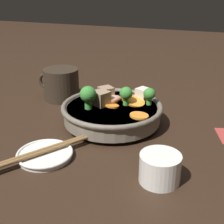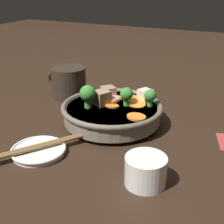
{
  "view_description": "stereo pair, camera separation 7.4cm",
  "coord_description": "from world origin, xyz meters",
  "px_view_note": "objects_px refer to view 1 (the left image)",
  "views": [
    {
      "loc": [
        -0.23,
        0.64,
        0.33
      ],
      "look_at": [
        0.0,
        0.0,
        0.03
      ],
      "focal_mm": 50.0,
      "sensor_mm": 36.0,
      "label": 1
    },
    {
      "loc": [
        -0.3,
        0.61,
        0.33
      ],
      "look_at": [
        0.0,
        0.0,
        0.03
      ],
      "focal_mm": 50.0,
      "sensor_mm": 36.0,
      "label": 2
    }
  ],
  "objects_px": {
    "tea_cup": "(160,168)",
    "dark_mug": "(61,84)",
    "side_saucer": "(45,154)",
    "chopsticks_pair": "(44,150)",
    "stirfry_bowl": "(112,111)"
  },
  "relations": [
    {
      "from": "stirfry_bowl",
      "to": "tea_cup",
      "type": "height_order",
      "value": "stirfry_bowl"
    },
    {
      "from": "dark_mug",
      "to": "chopsticks_pair",
      "type": "distance_m",
      "value": 0.32
    },
    {
      "from": "tea_cup",
      "to": "side_saucer",
      "type": "bearing_deg",
      "value": 0.4
    },
    {
      "from": "side_saucer",
      "to": "tea_cup",
      "type": "height_order",
      "value": "tea_cup"
    },
    {
      "from": "dark_mug",
      "to": "stirfry_bowl",
      "type": "bearing_deg",
      "value": 150.92
    },
    {
      "from": "stirfry_bowl",
      "to": "dark_mug",
      "type": "xyz_separation_m",
      "value": [
        0.19,
        -0.11,
        0.01
      ]
    },
    {
      "from": "tea_cup",
      "to": "dark_mug",
      "type": "height_order",
      "value": "dark_mug"
    },
    {
      "from": "stirfry_bowl",
      "to": "tea_cup",
      "type": "bearing_deg",
      "value": 129.39
    },
    {
      "from": "side_saucer",
      "to": "stirfry_bowl",
      "type": "bearing_deg",
      "value": -110.94
    },
    {
      "from": "stirfry_bowl",
      "to": "tea_cup",
      "type": "xyz_separation_m",
      "value": [
        -0.15,
        0.19,
        -0.01
      ]
    },
    {
      "from": "side_saucer",
      "to": "tea_cup",
      "type": "xyz_separation_m",
      "value": [
        -0.23,
        -0.0,
        0.02
      ]
    },
    {
      "from": "dark_mug",
      "to": "chopsticks_pair",
      "type": "bearing_deg",
      "value": 112.24
    },
    {
      "from": "stirfry_bowl",
      "to": "chopsticks_pair",
      "type": "distance_m",
      "value": 0.2
    },
    {
      "from": "side_saucer",
      "to": "dark_mug",
      "type": "xyz_separation_m",
      "value": [
        0.12,
        -0.3,
        0.04
      ]
    },
    {
      "from": "side_saucer",
      "to": "tea_cup",
      "type": "distance_m",
      "value": 0.23
    }
  ]
}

